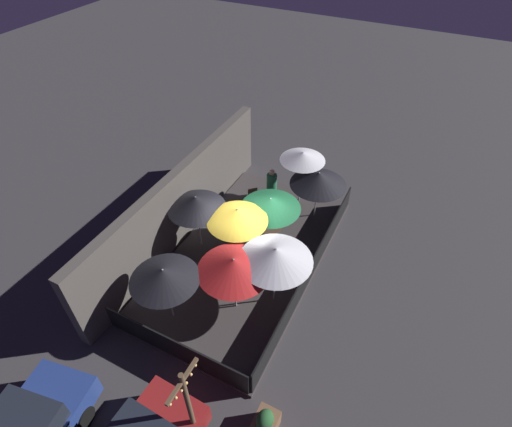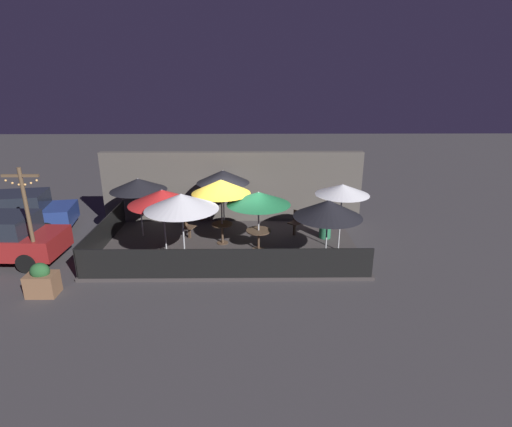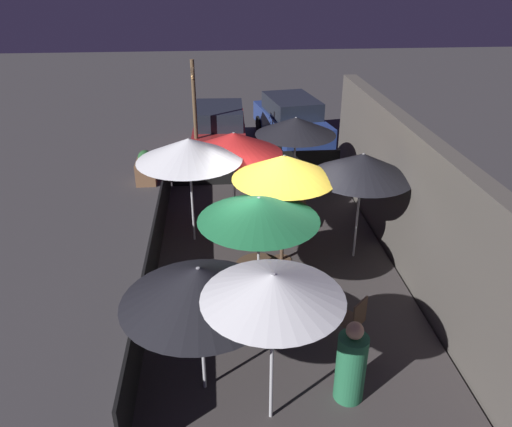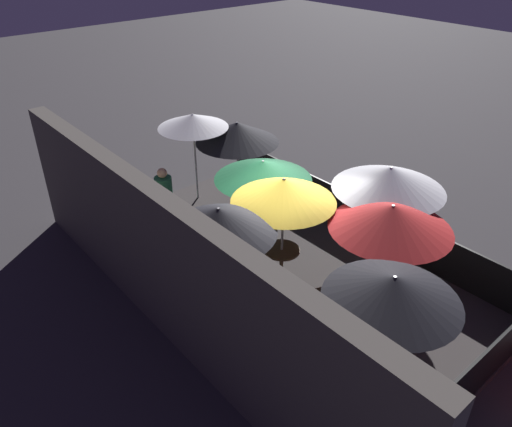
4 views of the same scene
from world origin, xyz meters
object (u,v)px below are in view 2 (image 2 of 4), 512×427
Objects in this scene: dining_table_1 at (259,234)px; patio_chair_0 at (188,226)px; patio_umbrella_0 at (221,187)px; patio_umbrella_3 at (342,190)px; patio_umbrella_5 at (328,209)px; patio_umbrella_7 at (223,176)px; patio_umbrella_1 at (259,198)px; patio_umbrella_2 at (138,185)px; light_post at (28,215)px; parked_car_0 at (1,238)px; dining_table_0 at (222,228)px; patio_chair_1 at (296,222)px; patron_0 at (325,223)px; planter_box at (42,281)px; patio_umbrella_6 at (181,202)px; patio_umbrella_4 at (162,197)px; parked_car_1 at (14,212)px.

dining_table_1 is 2.88m from patio_chair_0.
patio_umbrella_0 is 2.78× the size of dining_table_1.
patio_umbrella_0 is 4.17m from patio_umbrella_3.
patio_umbrella_7 is at bearing 137.58° from patio_umbrella_5.
patio_umbrella_1 is 0.96× the size of patio_umbrella_2.
patio_umbrella_1 is at bearing 10.30° from light_post.
parked_car_0 reaches higher than patio_chair_0.
patio_umbrella_0 is at bearing 154.66° from patio_umbrella_1.
dining_table_0 is 1.45m from dining_table_1.
patio_umbrella_1 is 0.92× the size of patio_umbrella_7.
patio_umbrella_1 reaches higher than patio_chair_1.
patio_chair_1 reaches higher than patio_chair_0.
patio_umbrella_3 is at bearing -9.64° from dining_table_0.
patio_umbrella_0 reaches higher than dining_table_0.
parked_car_0 reaches higher than patron_0.
dining_table_1 is at bearing -119.58° from patron_0.
dining_table_0 is 0.84× the size of patio_chair_0.
patio_umbrella_5 is 8.69m from planter_box.
light_post is (-5.78, -1.91, -0.35)m from patio_umbrella_0.
patio_umbrella_6 reaches higher than patio_umbrella_3.
dining_table_1 is at bearing 28.24° from patio_umbrella_6.
planter_box is (-6.19, -2.77, -0.27)m from dining_table_1.
patio_umbrella_0 is 6.22m from planter_box.
patio_umbrella_2 is at bearing 126.92° from patio_umbrella_4.
parked_car_0 is (-7.27, -1.17, -1.42)m from patio_umbrella_0.
patio_umbrella_3 is 2.64m from patio_chair_1.
patio_umbrella_6 reaches higher than patio_umbrella_7.
patio_umbrella_2 is 2.04m from patio_umbrella_4.
patio_umbrella_2 is 3.49m from dining_table_0.
patio_umbrella_6 is 2.70× the size of patio_chair_0.
patio_umbrella_1 is 3.19m from patio_umbrella_4.
patio_umbrella_6 is at bearing -4.68° from parked_car_0.
patio_umbrella_2 is 2.35m from patio_chair_0.
planter_box is at bearing -111.10° from patio_chair_0.
patio_umbrella_1 is at bearing 24.13° from planter_box.
patio_umbrella_7 is 1.75× the size of patron_0.
patio_umbrella_0 is at bearing -19.34° from parked_car_1.
dining_table_0 is at bearing 154.94° from patio_umbrella_5.
patio_umbrella_4 is at bearing 4.78° from parked_car_0.
parked_car_1 is (-5.18, 0.70, -1.31)m from patio_umbrella_2.
patio_umbrella_0 is 1.59m from patio_umbrella_7.
patio_chair_0 is 4.10m from patio_chair_1.
patio_umbrella_1 is at bearing -21.61° from parked_car_1.
patio_chair_0 is at bearing -140.44° from patio_umbrella_7.
patio_umbrella_4 reaches higher than patio_umbrella_5.
patio_umbrella_1 is at bearing 5.19° from patio_umbrella_4.
patio_umbrella_2 is 4.81m from planter_box.
patio_umbrella_6 reaches higher than patio_umbrella_4.
parked_car_1 is at bearing 170.22° from patio_umbrella_0.
patio_umbrella_7 is at bearing 22.89° from parked_car_0.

